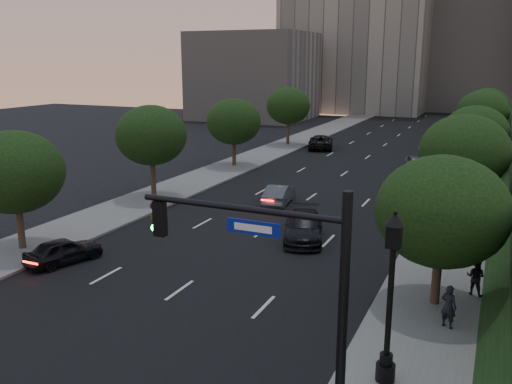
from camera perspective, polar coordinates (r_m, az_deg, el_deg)
The scene contains 26 objects.
ground at distance 20.62m, azimuth -15.70°, elevation -15.18°, with size 160.00×160.00×0.00m, color black.
road_surface at distance 46.25m, azimuth 8.63°, elevation 1.45°, with size 16.00×140.00×0.02m, color black.
sidewalk_right at distance 44.68m, azimuth 21.37°, elevation 0.28°, with size 4.50×140.00×0.15m, color slate.
sidewalk_left at distance 49.89m, azimuth -2.77°, elevation 2.57°, with size 4.50×140.00×0.15m, color slate.
office_block_left at distance 108.90m, azimuth 10.86°, elevation 16.88°, with size 26.00×20.00×32.00m, color gray.
office_block_mid at distance 115.77m, azimuth 21.99°, elevation 14.47°, with size 22.00×18.00×26.00m, color #A6A299.
office_block_filler at distance 91.85m, azimuth -0.22°, elevation 12.10°, with size 18.00×16.00×14.00m, color #A6A299.
tree_right_a at distance 22.40m, azimuth 19.00°, elevation -1.95°, with size 5.20×5.20×6.24m.
tree_right_b at distance 34.03m, azimuth 21.09°, elevation 3.95°, with size 5.20×5.20×6.74m.
tree_right_c at distance 46.96m, azimuth 22.07°, elevation 5.75°, with size 5.20×5.20×6.24m.
tree_right_d at distance 60.83m, azimuth 22.75°, elevation 7.79°, with size 5.20×5.20×6.74m.
tree_right_e at distance 75.81m, azimuth 23.13°, elevation 8.38°, with size 5.20×5.20×6.24m.
tree_left_a at distance 30.21m, azimuth -24.07°, elevation 1.91°, with size 5.00×5.00×6.34m.
tree_left_b at distance 39.02m, azimuth -10.97°, elevation 5.87°, with size 5.00×5.00×6.71m.
tree_left_c at distance 50.16m, azimuth -2.36°, elevation 7.42°, with size 5.00×5.00×6.34m.
tree_left_d at distance 62.90m, azimuth 3.42°, elevation 9.05°, with size 5.00×5.00×6.71m.
traffic_signal_mast at distance 13.56m, azimuth 4.50°, elevation -13.22°, with size 5.68×0.56×7.00m.
street_lamp at distance 17.02m, azimuth 13.88°, elevation -11.60°, with size 0.64×0.64×5.62m.
sedan_near_left at distance 28.43m, azimuth -19.59°, elevation -5.82°, with size 1.53×3.80×1.29m, color black.
sedan_mid_left at distance 37.56m, azimuth 2.45°, elevation -0.23°, with size 1.47×4.20×1.38m, color #515358.
sedan_far_left at distance 61.24m, azimuth 6.84°, elevation 5.27°, with size 2.59×5.61×1.56m, color black.
sedan_near_right at distance 30.29m, azimuth 5.03°, elevation -3.66°, with size 2.07×5.09×1.48m, color black.
sedan_far_right at distance 50.58m, azimuth 16.52°, elevation 2.87°, with size 1.62×4.03×1.37m, color #52555A.
pedestrian_a at distance 21.53m, azimuth 19.62°, elevation -11.27°, with size 0.61×0.40×1.66m, color black.
pedestrian_b at distance 24.74m, azimuth 22.11°, elevation -8.28°, with size 0.77×0.60×1.58m, color black.
pedestrian_c at distance 29.63m, azimuth 21.25°, elevation -4.48°, with size 0.98×0.41×1.67m, color black.
Camera 1 is at (12.02, -13.57, 9.84)m, focal length 38.00 mm.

